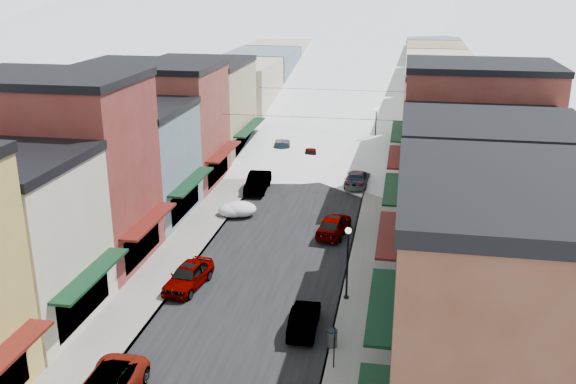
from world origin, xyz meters
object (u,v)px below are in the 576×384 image
at_px(car_silver_sedan, 188,276).
at_px(car_dark_hatch, 258,182).
at_px(streetlamp_near, 348,254).
at_px(car_green_sedan, 304,319).
at_px(trash_can, 332,338).

height_order(car_silver_sedan, car_dark_hatch, car_dark_hatch).
relative_size(car_silver_sedan, car_dark_hatch, 0.92).
bearing_deg(streetlamp_near, car_silver_sedan, -179.71).
bearing_deg(car_green_sedan, car_dark_hatch, -72.84).
distance_m(car_silver_sedan, car_dark_hatch, 18.99).
distance_m(car_dark_hatch, car_green_sedan, 24.02).
height_order(car_silver_sedan, trash_can, car_silver_sedan).
relative_size(car_silver_sedan, streetlamp_near, 1.01).
bearing_deg(car_dark_hatch, car_silver_sedan, -92.43).
height_order(car_dark_hatch, car_green_sedan, car_dark_hatch).
bearing_deg(streetlamp_near, trash_can, -92.30).
distance_m(car_dark_hatch, streetlamp_near, 21.40).
distance_m(car_green_sedan, streetlamp_near, 4.82).
xyz_separation_m(car_silver_sedan, car_green_sedan, (7.78, -3.73, -0.10)).
bearing_deg(car_dark_hatch, car_green_sedan, -73.53).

